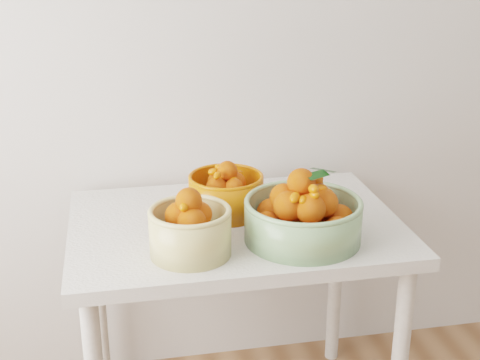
% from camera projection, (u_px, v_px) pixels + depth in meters
% --- Properties ---
extents(table, '(1.00, 0.70, 0.75)m').
position_uv_depth(table, '(235.00, 250.00, 2.07)').
color(table, silver).
rests_on(table, ground).
extents(bowl_cream, '(0.28, 0.28, 0.19)m').
position_uv_depth(bowl_cream, '(190.00, 229.00, 1.81)').
color(bowl_cream, '#D4C07A').
rests_on(bowl_cream, table).
extents(bowl_green, '(0.38, 0.38, 0.22)m').
position_uv_depth(bowl_green, '(303.00, 216.00, 1.89)').
color(bowl_green, '#85AE78').
rests_on(bowl_green, table).
extents(bowl_orange, '(0.29, 0.29, 0.17)m').
position_uv_depth(bowl_orange, '(226.00, 193.00, 2.07)').
color(bowl_orange, '#D1530A').
rests_on(bowl_orange, table).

